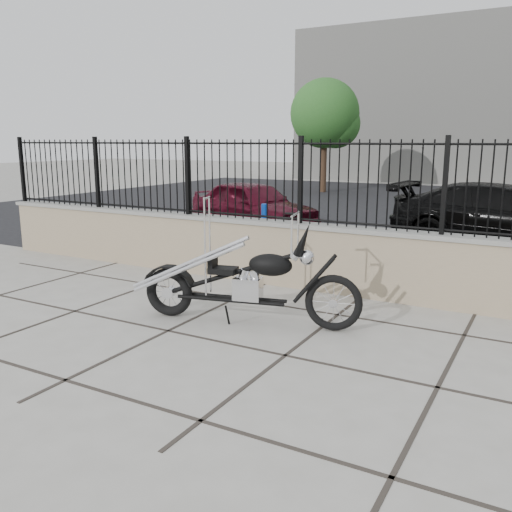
{
  "coord_description": "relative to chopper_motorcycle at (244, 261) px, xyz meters",
  "views": [
    {
      "loc": [
        2.25,
        -4.66,
        2.14
      ],
      "look_at": [
        -0.89,
        0.98,
        0.76
      ],
      "focal_mm": 38.0,
      "sensor_mm": 36.0,
      "label": 1
    }
  ],
  "objects": [
    {
      "name": "retaining_wall",
      "position": [
        0.89,
        1.82,
        -0.28
      ],
      "size": [
        14.0,
        0.36,
        0.96
      ],
      "primitive_type": "cube",
      "color": "gray",
      "rests_on": "ground_plane"
    },
    {
      "name": "car_black",
      "position": [
        2.26,
        6.53,
        -0.11
      ],
      "size": [
        4.59,
        2.14,
        1.3
      ],
      "primitive_type": "imported",
      "rotation": [
        0.0,
        0.0,
        1.5
      ],
      "color": "black",
      "rests_on": "parking_lot"
    },
    {
      "name": "car_red",
      "position": [
        -3.25,
        5.98,
        -0.16
      ],
      "size": [
        3.83,
        2.52,
        1.21
      ],
      "primitive_type": "imported",
      "rotation": [
        0.0,
        0.0,
        1.24
      ],
      "color": "#470A18",
      "rests_on": "parking_lot"
    },
    {
      "name": "bollard_a",
      "position": [
        -1.94,
        4.11,
        -0.31
      ],
      "size": [
        0.14,
        0.14,
        0.91
      ],
      "primitive_type": "cylinder",
      "rotation": [
        0.0,
        0.0,
        -0.33
      ],
      "color": "blue",
      "rests_on": "ground_plane"
    },
    {
      "name": "tree_left",
      "position": [
        -5.6,
        16.19,
        2.6
      ],
      "size": [
        2.84,
        2.84,
        4.8
      ],
      "rotation": [
        0.0,
        0.0,
        -0.28
      ],
      "color": "#382619",
      "rests_on": "ground_plane"
    },
    {
      "name": "parking_lot",
      "position": [
        0.89,
        11.82,
        -0.76
      ],
      "size": [
        30.0,
        30.0,
        0.0
      ],
      "primitive_type": "plane",
      "color": "black",
      "rests_on": "ground"
    },
    {
      "name": "iron_fence",
      "position": [
        0.89,
        1.82,
        0.8
      ],
      "size": [
        14.0,
        0.08,
        1.2
      ],
      "primitive_type": "cube",
      "color": "black",
      "rests_on": "retaining_wall"
    },
    {
      "name": "ground_plane",
      "position": [
        0.89,
        -0.68,
        -0.76
      ],
      "size": [
        90.0,
        90.0,
        0.0
      ],
      "primitive_type": "plane",
      "color": "#99968E",
      "rests_on": "ground"
    },
    {
      "name": "chopper_motorcycle",
      "position": [
        0.0,
        0.0,
        0.0
      ],
      "size": [
        2.58,
        1.02,
        1.53
      ],
      "primitive_type": null,
      "rotation": [
        0.0,
        0.0,
        0.23
      ],
      "color": "black",
      "rests_on": "ground_plane"
    }
  ]
}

